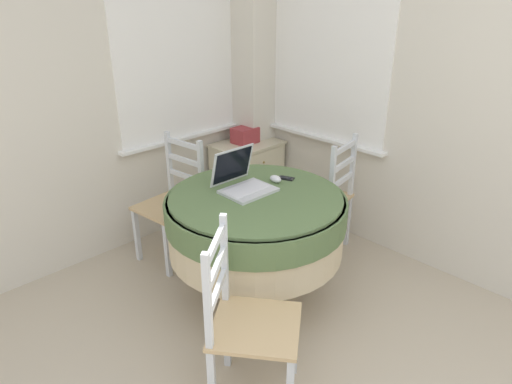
% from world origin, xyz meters
% --- Properties ---
extents(corner_room_shell, '(4.23, 4.49, 2.55)m').
position_xyz_m(corner_room_shell, '(1.10, 1.65, 1.28)').
color(corner_room_shell, beige).
rests_on(corner_room_shell, ground_plane).
extents(round_dining_table, '(1.11, 1.11, 0.75)m').
position_xyz_m(round_dining_table, '(0.79, 1.40, 0.58)').
color(round_dining_table, '#4C3D2D').
rests_on(round_dining_table, ground_plane).
extents(laptop, '(0.32, 0.31, 0.25)m').
position_xyz_m(laptop, '(0.80, 1.52, 0.80)').
color(laptop, silver).
rests_on(laptop, round_dining_table).
extents(computer_mouse, '(0.06, 0.09, 0.04)m').
position_xyz_m(computer_mouse, '(1.03, 1.46, 0.77)').
color(computer_mouse, white).
rests_on(computer_mouse, round_dining_table).
extents(cell_phone, '(0.08, 0.11, 0.01)m').
position_xyz_m(cell_phone, '(1.12, 1.45, 0.75)').
color(cell_phone, black).
rests_on(cell_phone, round_dining_table).
extents(dining_chair_near_back_window, '(0.45, 0.44, 0.92)m').
position_xyz_m(dining_chair_near_back_window, '(0.73, 2.21, 0.44)').
color(dining_chair_near_back_window, tan).
rests_on(dining_chair_near_back_window, ground_plane).
extents(dining_chair_near_right_window, '(0.47, 0.48, 0.92)m').
position_xyz_m(dining_chair_near_right_window, '(1.60, 1.48, 0.44)').
color(dining_chair_near_right_window, tan).
rests_on(dining_chair_near_right_window, ground_plane).
extents(dining_chair_camera_near, '(0.57, 0.57, 0.92)m').
position_xyz_m(dining_chair_camera_near, '(0.20, 0.87, 0.44)').
color(dining_chair_camera_near, tan).
rests_on(dining_chair_camera_near, ground_plane).
extents(corner_cabinet, '(0.58, 0.43, 0.65)m').
position_xyz_m(corner_cabinet, '(1.66, 2.39, 0.33)').
color(corner_cabinet, beige).
rests_on(corner_cabinet, ground_plane).
extents(storage_box, '(0.20, 0.17, 0.14)m').
position_xyz_m(storage_box, '(1.66, 2.42, 0.72)').
color(storage_box, '#9E3338').
rests_on(storage_box, corner_cabinet).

